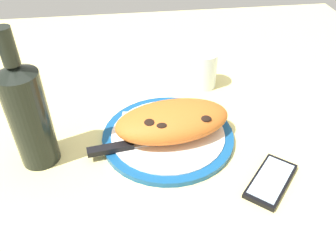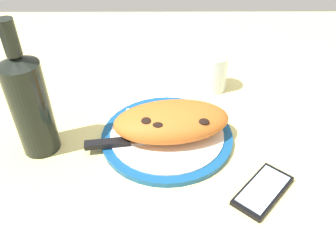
{
  "view_description": "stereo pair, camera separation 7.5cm",
  "coord_description": "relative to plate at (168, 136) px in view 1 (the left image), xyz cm",
  "views": [
    {
      "loc": [
        7.66,
        57.59,
        50.54
      ],
      "look_at": [
        0.0,
        0.0,
        3.54
      ],
      "focal_mm": 37.23,
      "sensor_mm": 36.0,
      "label": 1
    },
    {
      "loc": [
        0.21,
        58.1,
        50.54
      ],
      "look_at": [
        0.0,
        0.0,
        3.54
      ],
      "focal_mm": 37.23,
      "sensor_mm": 36.0,
      "label": 2
    }
  ],
  "objects": [
    {
      "name": "water_glass",
      "position": [
        -12.28,
        -20.43,
        3.43
      ],
      "size": [
        6.53,
        6.53,
        9.52
      ],
      "color": "silver",
      "rests_on": "ground_plane"
    },
    {
      "name": "wine_bottle",
      "position": [
        26.73,
        2.69,
        10.78
      ],
      "size": [
        7.66,
        7.66,
        28.41
      ],
      "color": "black",
      "rests_on": "ground_plane"
    },
    {
      "name": "calzone",
      "position": [
        -0.97,
        0.15,
        4.14
      ],
      "size": [
        26.16,
        16.19,
        6.63
      ],
      "color": "#C16023",
      "rests_on": "plate"
    },
    {
      "name": "fork",
      "position": [
        2.99,
        -6.61,
        1.0
      ],
      "size": [
        16.92,
        3.96,
        0.4
      ],
      "color": "silver",
      "rests_on": "plate"
    },
    {
      "name": "plate",
      "position": [
        0.0,
        0.0,
        0.0
      ],
      "size": [
        28.72,
        28.72,
        1.54
      ],
      "color": "navy",
      "rests_on": "ground_plane"
    },
    {
      "name": "smartphone",
      "position": [
        -17.81,
        15.45,
        -0.17
      ],
      "size": [
        13.18,
        13.77,
        1.16
      ],
      "color": "black",
      "rests_on": "ground_plane"
    },
    {
      "name": "knife",
      "position": [
        9.38,
        3.54,
        1.29
      ],
      "size": [
        22.72,
        5.0,
        1.2
      ],
      "color": "silver",
      "rests_on": "plate"
    },
    {
      "name": "ground_plane",
      "position": [
        0.0,
        0.0,
        -2.24
      ],
      "size": [
        150.0,
        150.0,
        3.0
      ],
      "primitive_type": "cube",
      "color": "#E5D684"
    }
  ]
}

